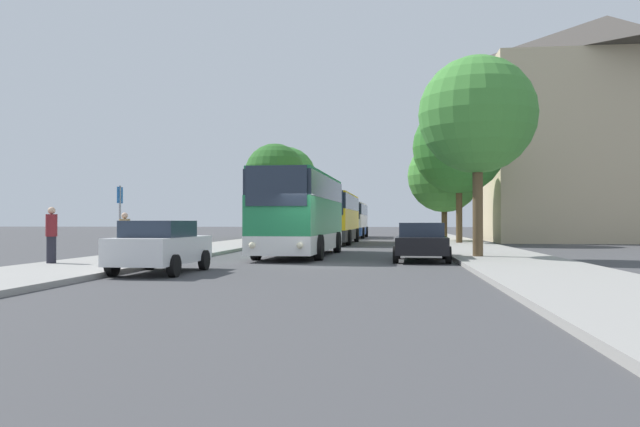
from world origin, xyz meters
TOP-DOWN VIEW (x-y plane):
  - ground_plane at (0.00, 0.00)m, footprint 300.00×300.00m
  - sidewalk_left at (-7.00, 0.00)m, footprint 4.00×120.00m
  - sidewalk_right at (7.00, 0.00)m, footprint 4.00×120.00m
  - building_right_background at (19.30, 28.31)m, footprint 18.50×13.84m
  - bus_front at (-1.26, 5.24)m, footprint 3.01×10.38m
  - bus_middle at (-1.17, 20.46)m, footprint 3.03×11.62m
  - bus_rear at (-1.02, 36.36)m, footprint 2.99×10.64m
  - parked_car_left_curb at (-4.02, -4.18)m, footprint 2.03×4.14m
  - parked_car_right_near at (3.80, 2.36)m, footprint 2.20×4.57m
  - bus_stop_sign at (-7.25, 0.23)m, footprint 0.08×0.45m
  - pedestrian_waiting_near at (-6.38, -1.34)m, footprint 0.36×0.36m
  - pedestrian_waiting_far at (-8.35, -2.51)m, footprint 0.36×0.36m
  - tree_left_near at (-7.12, 30.59)m, footprint 5.15×5.15m
  - tree_left_far at (-6.87, 34.71)m, footprint 5.57×5.57m
  - tree_right_near at (6.45, 23.19)m, footprint 5.16×5.16m
  - tree_right_mid at (7.02, 18.93)m, footprint 5.89×5.89m
  - tree_right_far at (6.03, 3.23)m, footprint 4.60×4.60m

SIDE VIEW (x-z plane):
  - ground_plane at x=0.00m, z-range 0.00..0.00m
  - sidewalk_left at x=-7.00m, z-range 0.00..0.15m
  - sidewalk_right at x=7.00m, z-range 0.00..0.15m
  - parked_car_right_near at x=3.80m, z-range 0.03..1.49m
  - parked_car_left_curb at x=-4.02m, z-range 0.03..1.56m
  - pedestrian_waiting_near at x=-6.38m, z-range 0.15..1.82m
  - pedestrian_waiting_far at x=-8.35m, z-range 0.16..1.99m
  - bus_rear at x=-1.02m, z-range 0.12..3.29m
  - bus_middle at x=-1.17m, z-range 0.12..3.47m
  - bus_stop_sign at x=-7.25m, z-range 0.47..3.14m
  - bus_front at x=-1.26m, z-range 0.11..3.64m
  - tree_right_near at x=6.45m, z-range 1.14..8.31m
  - tree_left_near at x=-7.12m, z-range 1.56..9.56m
  - tree_left_far at x=-6.87m, z-range 1.46..9.67m
  - tree_right_far at x=6.03m, z-range 1.75..9.60m
  - tree_right_mid at x=7.02m, z-range 1.71..10.76m
  - building_right_background at x=19.30m, z-range 0.00..17.41m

